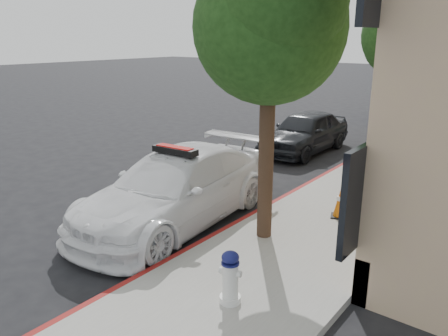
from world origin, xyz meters
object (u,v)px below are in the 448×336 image
at_px(fire_hydrant, 230,278).
at_px(traffic_cone, 340,203).
at_px(parked_car_far, 405,104).
at_px(parked_car_mid, 305,132).
at_px(police_car, 176,188).

relative_size(fire_hydrant, traffic_cone, 1.31).
distance_m(parked_car_far, fire_hydrant, 18.51).
bearing_deg(parked_car_mid, police_car, -84.29).
bearing_deg(police_car, traffic_cone, 31.95).
distance_m(parked_car_far, traffic_cone, 14.38).
bearing_deg(traffic_cone, parked_car_mid, 124.76).
height_order(police_car, parked_car_mid, police_car).
bearing_deg(traffic_cone, parked_car_far, 100.74).
bearing_deg(parked_car_far, fire_hydrant, -82.43).
distance_m(police_car, parked_car_mid, 7.51).
xyz_separation_m(police_car, traffic_cone, (2.98, 2.19, -0.34)).
bearing_deg(police_car, parked_car_mid, 90.96).
distance_m(police_car, fire_hydrant, 3.63).
height_order(fire_hydrant, traffic_cone, fire_hydrant).
bearing_deg(fire_hydrant, parked_car_far, 83.58).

